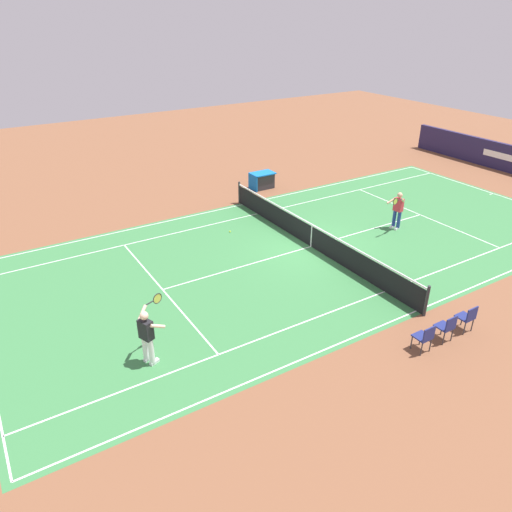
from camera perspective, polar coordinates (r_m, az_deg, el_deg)
The scene contains 11 objects.
ground_plane at distance 19.74m, azimuth 6.49°, elevation 1.12°, with size 60.00×60.00×0.00m, color brown.
court_slab at distance 19.74m, azimuth 6.49°, elevation 1.12°, with size 24.20×11.40×0.00m, color #387A42.
court_line_markings at distance 19.74m, azimuth 6.49°, elevation 1.13°, with size 23.85×11.05×0.01m.
tennis_net at distance 19.53m, azimuth 6.57°, elevation 2.41°, with size 0.10×11.70×1.08m.
tennis_player_near at distance 13.30m, azimuth -12.69°, elevation -8.96°, with size 0.94×0.92×1.70m.
tennis_player_far at distance 21.75m, azimuth 16.34°, elevation 5.37°, with size 1.03×0.81×1.70m.
tennis_ball at distance 20.90m, azimuth -3.09°, elevation 2.89°, with size 0.07×0.07×0.07m, color #CCE01E.
spectator_chair_0 at distance 15.67m, azimuth 23.64°, elevation -6.56°, with size 0.44×0.44×0.88m.
spectator_chair_1 at distance 15.00m, azimuth 21.55°, elevation -7.70°, with size 0.44×0.44×0.88m.
spectator_chair_2 at distance 14.37m, azimuth 19.25°, elevation -8.93°, with size 0.44×0.44×0.88m.
equipment_cart_tarped at distance 26.04m, azimuth 0.71°, elevation 8.89°, with size 1.25×0.84×0.85m.
Camera 1 is at (11.16, 13.80, 8.64)m, focal length 33.99 mm.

